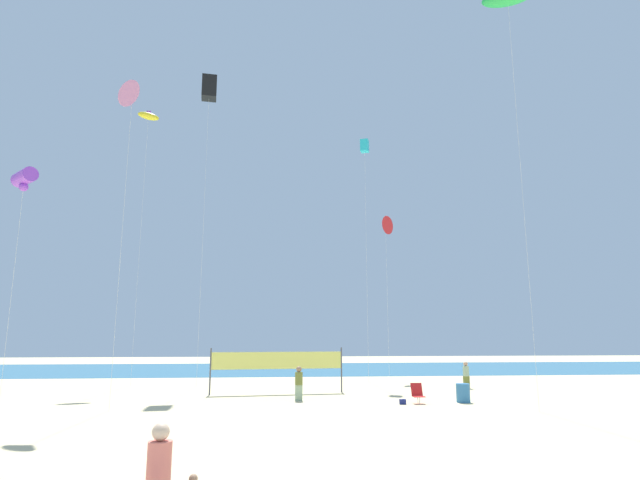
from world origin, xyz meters
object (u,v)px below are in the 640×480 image
at_px(mother_figure, 159,474).
at_px(beachgoer_sage_shirt, 466,374).
at_px(kite_black_box, 209,88).
at_px(kite_yellow_inflatable, 148,117).
at_px(beach_handbag, 403,402).
at_px(kite_red_delta, 386,226).
at_px(trash_barrel, 463,393).
at_px(beachgoer_olive_shirt, 299,382).
at_px(kite_cyan_box, 365,147).
at_px(folding_beach_chair, 418,393).
at_px(kite_pink_delta, 132,96).
at_px(kite_violet_tube, 24,178).
at_px(volleyball_net, 278,362).

distance_m(mother_figure, beachgoer_sage_shirt, 25.09).
xyz_separation_m(kite_black_box, kite_yellow_inflatable, (-4.17, 0.89, -1.88)).
relative_size(beach_handbag, kite_red_delta, 0.02).
bearing_deg(mother_figure, trash_barrel, 74.53).
height_order(beachgoer_olive_shirt, kite_black_box, kite_black_box).
height_order(kite_black_box, kite_cyan_box, kite_black_box).
distance_m(folding_beach_chair, kite_pink_delta, 18.98).
bearing_deg(kite_red_delta, kite_yellow_inflatable, -167.85).
xyz_separation_m(kite_black_box, kite_red_delta, (13.11, 4.61, -8.40)).
relative_size(beachgoer_olive_shirt, kite_yellow_inflatable, 0.09).
bearing_deg(kite_violet_tube, trash_barrel, 9.06).
relative_size(kite_black_box, kite_violet_tube, 2.13).
xyz_separation_m(beachgoer_sage_shirt, kite_black_box, (-16.06, 2.83, 18.94)).
distance_m(kite_black_box, kite_yellow_inflatable, 4.66).
height_order(mother_figure, kite_pink_delta, kite_pink_delta).
distance_m(folding_beach_chair, trash_barrel, 2.20).
xyz_separation_m(beachgoer_sage_shirt, folding_beach_chair, (-4.76, -6.41, -0.35)).
distance_m(mother_figure, folding_beach_chair, 17.15).
bearing_deg(kite_violet_tube, folding_beach_chair, 9.75).
relative_size(volleyball_net, kite_pink_delta, 0.49).
distance_m(kite_pink_delta, kite_red_delta, 21.45).
xyz_separation_m(volleyball_net, kite_pink_delta, (-6.94, -5.74, 12.33)).
relative_size(trash_barrel, kite_black_box, 0.04).
distance_m(kite_pink_delta, kite_cyan_box, 18.08).
height_order(beach_handbag, kite_violet_tube, kite_violet_tube).
xyz_separation_m(beach_handbag, kite_violet_tube, (-16.02, -2.60, 9.20)).
height_order(folding_beach_chair, kite_pink_delta, kite_pink_delta).
height_order(mother_figure, kite_red_delta, kite_red_delta).
relative_size(kite_black_box, kite_pink_delta, 1.41).
height_order(trash_barrel, kite_violet_tube, kite_violet_tube).
bearing_deg(folding_beach_chair, kite_cyan_box, 111.00).
bearing_deg(kite_cyan_box, kite_red_delta, 53.90).
bearing_deg(mother_figure, folding_beach_chair, 80.29).
distance_m(beach_handbag, kite_black_box, 24.24).
bearing_deg(mother_figure, beachgoer_sage_shirt, 77.95).
distance_m(beachgoer_sage_shirt, volleyball_net, 11.30).
xyz_separation_m(volleyball_net, kite_black_box, (-4.93, 4.65, 18.13)).
bearing_deg(kite_yellow_inflatable, kite_pink_delta, -79.14).
xyz_separation_m(volleyball_net, beach_handbag, (5.59, -4.89, -1.51)).
distance_m(mother_figure, volleyball_net, 19.68).
relative_size(volleyball_net, kite_cyan_box, 0.42).
bearing_deg(volleyball_net, kite_violet_tube, -144.33).
xyz_separation_m(kite_violet_tube, kite_cyan_box, (16.56, 13.94, 7.28)).
bearing_deg(beachgoer_olive_shirt, mother_figure, 126.47).
relative_size(kite_black_box, kite_cyan_box, 1.20).
relative_size(beachgoer_olive_shirt, beachgoer_sage_shirt, 1.04).
distance_m(kite_pink_delta, kite_yellow_inflatable, 12.13).
bearing_deg(beach_handbag, kite_pink_delta, -176.12).
bearing_deg(volleyball_net, kite_cyan_box, 46.45).
bearing_deg(mother_figure, kite_black_box, 116.40).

